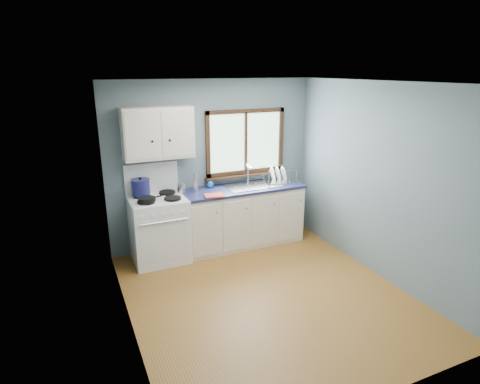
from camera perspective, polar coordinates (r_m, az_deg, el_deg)
name	(u,v)px	position (r m, az deg, el deg)	size (l,w,h in m)	color
floor	(266,295)	(5.06, 3.76, -14.44)	(3.20, 3.60, 0.02)	#915D24
ceiling	(271,81)	(4.31, 4.43, 15.41)	(3.20, 3.60, 0.02)	white
wall_back	(213,164)	(6.12, -3.91, 4.04)	(3.20, 0.02, 2.50)	slate
wall_front	(384,267)	(3.17, 19.82, -9.94)	(3.20, 0.02, 2.50)	slate
wall_left	(122,218)	(4.06, -16.46, -3.56)	(0.02, 3.60, 2.50)	slate
wall_right	(379,181)	(5.45, 19.20, 1.43)	(0.02, 3.60, 2.50)	slate
gas_range	(159,227)	(5.79, -11.46, -4.93)	(0.76, 0.69, 1.36)	white
base_cabinets	(242,219)	(6.22, 0.35, -3.83)	(1.85, 0.60, 0.88)	beige
countertop	(243,189)	(6.06, 0.36, 0.50)	(1.89, 0.64, 0.04)	#191D40
sink	(253,190)	(6.14, 1.88, 0.33)	(0.84, 0.46, 0.44)	silver
window	(246,147)	(6.24, 0.81, 6.44)	(1.36, 0.10, 1.03)	#9EC6A8
upper_cabinets	(158,133)	(5.61, -11.61, 8.24)	(0.95, 0.35, 0.70)	beige
skillet	(147,199)	(5.44, -13.05, -1.00)	(0.36, 0.29, 0.05)	black
stockpot	(141,187)	(5.69, -13.94, 0.70)	(0.31, 0.31, 0.25)	#1A194D
utensil_crock	(182,188)	(5.81, -8.31, 0.63)	(0.15, 0.15, 0.39)	silver
thermos	(195,182)	(5.83, -6.39, 1.36)	(0.06, 0.06, 0.28)	silver
soap_bottle	(210,180)	(5.99, -4.23, 1.69)	(0.10, 0.10, 0.25)	blue
dish_towel	(214,196)	(5.64, -3.72, -0.50)	(0.27, 0.19, 0.02)	#C94333
dish_rack	(279,178)	(6.37, 5.56, 2.05)	(0.54, 0.46, 0.24)	silver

